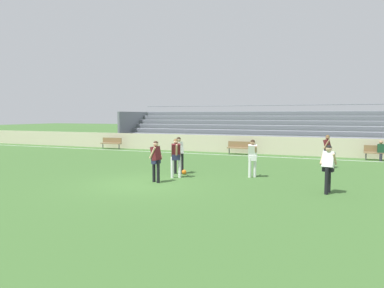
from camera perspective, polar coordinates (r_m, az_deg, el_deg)
ground_plane at (r=14.18m, az=-8.06°, el=-6.43°), size 160.00×160.00×0.00m
field_line_sideline at (r=24.22m, az=5.14°, el=-1.76°), size 44.00×0.12×0.01m
sideline_wall at (r=25.60m, az=6.13°, el=-0.03°), size 48.00×0.16×1.25m
bleacher_stand at (r=28.19m, az=14.54°, el=2.27°), size 26.93×5.33×3.61m
bench_far_left at (r=23.97m, az=28.32°, el=-1.07°), size 1.80×0.40×0.90m
bench_near_wall_gap at (r=29.10m, az=-12.98°, el=0.29°), size 1.80×0.40×0.90m
bench_far_right at (r=24.58m, az=7.87°, el=-0.42°), size 1.80×0.40×0.90m
spectator_seated at (r=23.85m, az=28.36°, el=-0.73°), size 0.36×0.42×1.21m
player_white_trailing_run at (r=16.29m, az=-2.18°, el=-1.28°), size 0.48×0.69×1.72m
player_dark_pressing_high at (r=15.24m, az=-2.63°, el=-1.72°), size 0.48×0.65×1.71m
player_dark_wide_right at (r=14.26m, az=-5.89°, el=-2.22°), size 0.44×0.51×1.70m
player_dark_dropping_back at (r=19.25m, az=21.15°, el=-0.66°), size 0.44×0.54×1.72m
player_white_deep_cover at (r=15.57m, az=9.82°, el=-1.77°), size 0.48×0.59×1.66m
player_white_on_ball at (r=13.06m, az=21.29°, el=-3.15°), size 0.58×0.52×1.70m
soccer_ball at (r=16.22m, az=-1.29°, el=-4.58°), size 0.22×0.22×0.22m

